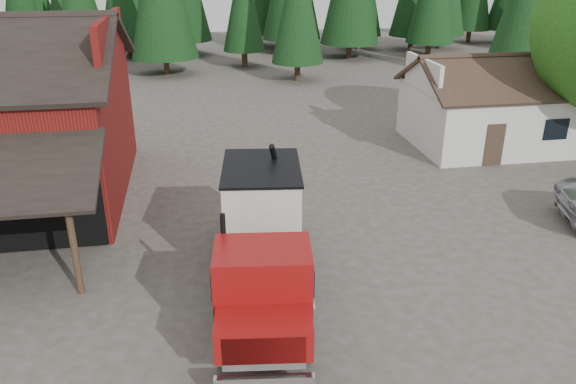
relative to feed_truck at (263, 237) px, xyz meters
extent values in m
plane|color=#484238|center=(0.34, -1.21, -1.84)|extent=(120.00, 120.00, 0.00)
cube|color=maroon|center=(-4.66, 8.79, 4.16)|extent=(0.25, 7.00, 2.00)
cylinder|color=#382619|center=(-5.26, 0.89, -0.44)|extent=(0.20, 0.20, 2.80)
cube|color=silver|center=(13.34, 11.79, -0.34)|extent=(8.00, 6.00, 3.00)
cube|color=#38281E|center=(13.34, 10.29, 1.91)|extent=(8.60, 3.42, 1.80)
cube|color=#38281E|center=(13.34, 13.29, 1.91)|extent=(8.60, 3.42, 1.80)
cube|color=silver|center=(9.34, 11.79, 1.91)|extent=(0.20, 4.20, 1.50)
cube|color=silver|center=(17.34, 11.79, 1.91)|extent=(0.20, 4.20, 1.50)
cube|color=#38281E|center=(11.84, 8.77, -0.84)|extent=(0.90, 0.06, 2.00)
cube|color=black|center=(14.84, 8.77, -0.24)|extent=(1.20, 0.06, 1.00)
cylinder|color=#382619|center=(6.34, 28.79, -1.04)|extent=(0.44, 0.44, 1.60)
cone|color=black|center=(6.34, 28.79, 4.06)|extent=(3.96, 3.96, 9.00)
cylinder|color=#382619|center=(22.34, 24.79, -1.04)|extent=(0.44, 0.44, 1.60)
cylinder|color=#382619|center=(-3.66, 32.79, -1.04)|extent=(0.44, 0.44, 1.60)
cylinder|color=black|center=(-1.35, -2.74, -1.31)|extent=(0.46, 1.08, 1.05)
cylinder|color=black|center=(0.64, -2.98, -1.31)|extent=(0.46, 1.08, 1.05)
cylinder|color=black|center=(-0.80, 1.80, -1.31)|extent=(0.46, 1.08, 1.05)
cylinder|color=black|center=(1.19, 1.55, -1.31)|extent=(0.46, 1.08, 1.05)
cylinder|color=black|center=(-0.63, 3.12, -1.31)|extent=(0.46, 1.08, 1.05)
cylinder|color=black|center=(1.35, 2.88, -1.31)|extent=(0.46, 1.08, 1.05)
cube|color=black|center=(0.01, 0.16, -0.93)|extent=(2.03, 8.26, 0.38)
cube|color=silver|center=(-0.53, -4.33, -1.31)|extent=(2.19, 0.44, 0.43)
cube|color=silver|center=(-0.52, -4.23, -0.55)|extent=(1.81, 0.31, 0.86)
cube|color=maroon|center=(-0.45, -3.67, -0.41)|extent=(2.28, 1.49, 0.81)
cube|color=maroon|center=(-0.30, -2.44, 0.12)|extent=(2.46, 1.88, 1.76)
cube|color=black|center=(-0.40, -3.19, 0.40)|extent=(1.99, 0.32, 0.86)
cylinder|color=black|center=(-1.15, -1.47, 0.64)|extent=(0.15, 0.15, 1.71)
cube|color=black|center=(-0.19, -1.49, 0.07)|extent=(2.33, 0.40, 1.52)
cube|color=black|center=(0.17, 1.49, -0.68)|extent=(3.08, 5.78, 0.15)
cube|color=silver|center=(0.17, 1.49, 0.73)|extent=(2.55, 3.38, 1.52)
cone|color=silver|center=(0.17, 1.49, -0.22)|extent=(2.33, 2.33, 0.67)
cube|color=black|center=(0.17, 1.49, 1.52)|extent=(2.66, 3.49, 0.08)
cylinder|color=black|center=(0.90, 2.74, 0.64)|extent=(0.95, 2.02, 2.91)
cube|color=maroon|center=(-0.12, 3.82, -0.41)|extent=(0.66, 0.83, 0.43)
cylinder|color=silver|center=(0.86, -1.95, -1.03)|extent=(0.64, 1.01, 0.53)
camera|label=1|loc=(-1.63, -13.83, 7.34)|focal=35.00mm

